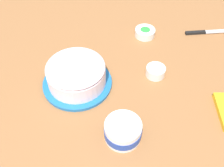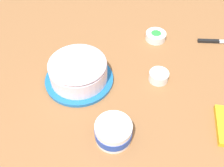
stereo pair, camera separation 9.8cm
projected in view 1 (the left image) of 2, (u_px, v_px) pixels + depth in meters
The scene contains 6 objects.
ground_plane at pixel (131, 92), 1.02m from camera, with size 1.54×1.54×0.00m, color #936038.
frosted_cake at pixel (76, 75), 1.01m from camera, with size 0.27×0.27×0.12m.
frosting_tub at pixel (123, 131), 0.86m from camera, with size 0.12×0.12×0.07m.
spreading_knife at pixel (205, 32), 1.26m from camera, with size 0.04×0.24×0.01m.
sprinkle_bowl_pink at pixel (156, 71), 1.06m from camera, with size 0.08×0.08×0.04m.
sprinkle_bowl_green at pixel (145, 32), 1.23m from camera, with size 0.09×0.09×0.04m.
Camera 1 is at (0.65, -0.08, 0.78)m, focal length 42.46 mm.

